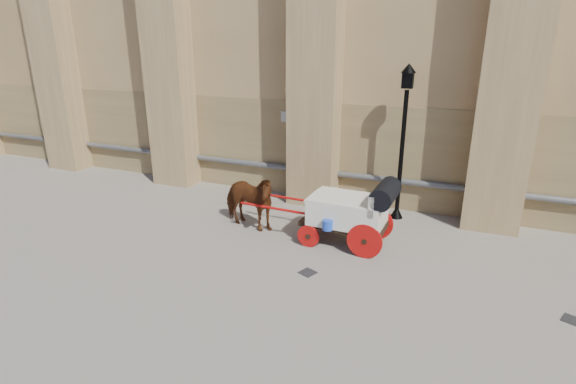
% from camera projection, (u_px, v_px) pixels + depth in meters
% --- Properties ---
extents(ground, '(90.00, 90.00, 0.00)m').
position_uv_depth(ground, '(300.00, 258.00, 10.36)').
color(ground, gray).
rests_on(ground, ground).
extents(horse, '(1.96, 1.22, 1.54)m').
position_uv_depth(horse, '(248.00, 201.00, 11.72)').
color(horse, brown).
rests_on(horse, ground).
extents(carriage, '(3.87, 1.38, 1.68)m').
position_uv_depth(carriage, '(353.00, 210.00, 10.74)').
color(carriage, black).
rests_on(carriage, ground).
extents(street_lamp, '(0.39, 0.39, 4.19)m').
position_uv_depth(street_lamp, '(403.00, 139.00, 11.93)').
color(street_lamp, black).
rests_on(street_lamp, ground).
extents(drain_grate_near, '(0.42, 0.42, 0.01)m').
position_uv_depth(drain_grate_near, '(308.00, 272.00, 9.70)').
color(drain_grate_near, black).
rests_on(drain_grate_near, ground).
extents(drain_grate_far, '(0.41, 0.41, 0.01)m').
position_uv_depth(drain_grate_far, '(572.00, 320.00, 8.08)').
color(drain_grate_far, black).
rests_on(drain_grate_far, ground).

